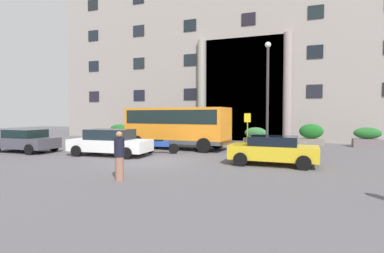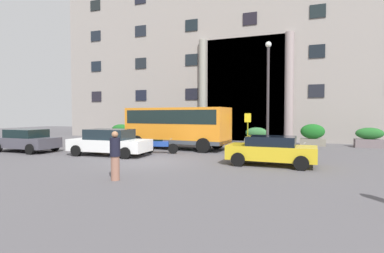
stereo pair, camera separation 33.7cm
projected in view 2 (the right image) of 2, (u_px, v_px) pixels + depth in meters
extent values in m
cube|color=#555256|center=(151.00, 163.00, 14.38)|extent=(80.00, 64.00, 0.12)
cube|color=gray|center=(231.00, 44.00, 30.39)|extent=(33.45, 9.00, 19.14)
cube|color=black|center=(244.00, 89.00, 25.66)|extent=(6.73, 0.12, 9.04)
cylinder|color=gray|center=(203.00, 90.00, 26.66)|extent=(0.71, 0.71, 9.04)
cylinder|color=gray|center=(289.00, 88.00, 24.08)|extent=(0.71, 0.71, 9.04)
cube|color=black|center=(97.00, 97.00, 30.99)|extent=(1.20, 0.08, 1.05)
cube|color=black|center=(141.00, 95.00, 29.14)|extent=(1.20, 0.08, 1.05)
cube|color=black|center=(191.00, 94.00, 27.28)|extent=(1.20, 0.08, 1.05)
cube|color=black|center=(316.00, 91.00, 23.57)|extent=(1.20, 0.08, 1.05)
cube|color=black|center=(96.00, 66.00, 30.86)|extent=(1.20, 0.08, 1.05)
cube|color=black|center=(141.00, 63.00, 29.01)|extent=(1.20, 0.08, 1.05)
cube|color=black|center=(191.00, 60.00, 27.15)|extent=(1.20, 0.08, 1.05)
cube|color=black|center=(317.00, 51.00, 23.44)|extent=(1.20, 0.08, 1.05)
cube|color=black|center=(96.00, 36.00, 30.73)|extent=(1.20, 0.08, 1.05)
cube|color=black|center=(141.00, 31.00, 28.87)|extent=(1.20, 0.08, 1.05)
cube|color=black|center=(191.00, 25.00, 27.02)|extent=(1.20, 0.08, 1.05)
cube|color=black|center=(250.00, 19.00, 25.17)|extent=(1.20, 0.08, 1.05)
cube|color=black|center=(318.00, 11.00, 23.31)|extent=(1.20, 0.08, 1.05)
cube|color=black|center=(95.00, 5.00, 30.60)|extent=(1.20, 0.08, 1.05)
cube|color=orange|center=(177.00, 125.00, 19.79)|extent=(7.12, 2.96, 2.32)
cube|color=black|center=(177.00, 117.00, 19.77)|extent=(6.71, 2.95, 0.89)
cube|color=black|center=(225.00, 120.00, 18.32)|extent=(0.24, 1.97, 1.11)
cube|color=#41474F|center=(177.00, 140.00, 19.84)|extent=(7.12, 3.00, 0.24)
cylinder|color=black|center=(217.00, 142.00, 19.85)|extent=(0.92, 0.36, 0.90)
cylinder|color=black|center=(203.00, 145.00, 17.74)|extent=(0.92, 0.36, 0.90)
cylinder|color=black|center=(156.00, 139.00, 21.94)|extent=(0.92, 0.36, 0.90)
cylinder|color=black|center=(137.00, 142.00, 19.83)|extent=(0.92, 0.36, 0.90)
cylinder|color=#949618|center=(248.00, 131.00, 20.08)|extent=(0.08, 0.08, 2.34)
cube|color=yellow|center=(248.00, 118.00, 20.02)|extent=(0.44, 0.03, 0.60)
cube|color=gray|center=(312.00, 142.00, 21.77)|extent=(1.77, 0.86, 0.51)
ellipsoid|color=#1A601E|center=(313.00, 131.00, 21.74)|extent=(1.70, 0.78, 1.10)
cube|color=gray|center=(256.00, 141.00, 23.03)|extent=(1.77, 0.78, 0.46)
ellipsoid|color=#336E39|center=(256.00, 133.00, 23.00)|extent=(1.70, 0.70, 0.84)
cube|color=#646B56|center=(121.00, 136.00, 27.12)|extent=(2.01, 0.89, 0.58)
ellipsoid|color=#1D6020|center=(121.00, 129.00, 27.09)|extent=(1.93, 0.80, 0.84)
cube|color=gray|center=(190.00, 139.00, 24.60)|extent=(2.20, 0.98, 0.51)
ellipsoid|color=#285D32|center=(190.00, 130.00, 24.57)|extent=(2.11, 0.88, 0.99)
cube|color=slate|center=(369.00, 143.00, 20.53)|extent=(1.86, 0.81, 0.59)
ellipsoid|color=#215F25|center=(370.00, 133.00, 20.50)|extent=(1.78, 0.73, 0.81)
cube|color=#46444E|center=(27.00, 142.00, 18.29)|extent=(4.05, 1.86, 0.63)
cube|color=black|center=(26.00, 133.00, 18.26)|extent=(2.20, 1.61, 0.50)
cylinder|color=black|center=(55.00, 146.00, 18.63)|extent=(0.62, 0.21, 0.62)
cylinder|color=black|center=(30.00, 149.00, 16.97)|extent=(0.62, 0.21, 0.62)
cylinder|color=black|center=(24.00, 145.00, 19.62)|extent=(0.62, 0.21, 0.62)
cube|color=gold|center=(271.00, 152.00, 13.42)|extent=(3.96, 1.85, 0.64)
cube|color=black|center=(271.00, 141.00, 13.40)|extent=(2.16, 1.59, 0.42)
cylinder|color=black|center=(302.00, 157.00, 13.73)|extent=(0.63, 0.22, 0.62)
cylinder|color=black|center=(301.00, 163.00, 12.13)|extent=(0.63, 0.22, 0.62)
cylinder|color=black|center=(246.00, 155.00, 14.73)|extent=(0.63, 0.22, 0.62)
cylinder|color=black|center=(238.00, 159.00, 13.13)|extent=(0.63, 0.22, 0.62)
cube|color=silver|center=(110.00, 145.00, 16.62)|extent=(4.63, 1.91, 0.65)
cube|color=black|center=(109.00, 134.00, 16.59)|extent=(2.52, 1.63, 0.57)
cylinder|color=black|center=(142.00, 149.00, 16.97)|extent=(0.63, 0.22, 0.62)
cylinder|color=black|center=(125.00, 153.00, 15.30)|extent=(0.63, 0.22, 0.62)
cylinder|color=black|center=(96.00, 147.00, 17.96)|extent=(0.63, 0.22, 0.62)
cylinder|color=black|center=(76.00, 151.00, 16.29)|extent=(0.63, 0.22, 0.62)
cylinder|color=black|center=(173.00, 149.00, 17.35)|extent=(0.61, 0.23, 0.60)
cylinder|color=black|center=(149.00, 148.00, 17.55)|extent=(0.61, 0.25, 0.60)
cube|color=#20429C|center=(161.00, 144.00, 17.44)|extent=(0.97, 0.44, 0.32)
cube|color=black|center=(158.00, 141.00, 17.46)|extent=(0.55, 0.31, 0.12)
cylinder|color=#A5A5A8|center=(171.00, 139.00, 17.34)|extent=(0.15, 0.54, 0.03)
cylinder|color=black|center=(307.00, 155.00, 14.81)|extent=(0.61, 0.20, 0.60)
cylinder|color=black|center=(280.00, 153.00, 15.47)|extent=(0.61, 0.22, 0.60)
cube|color=gold|center=(293.00, 148.00, 15.13)|extent=(0.89, 0.38, 0.32)
cube|color=black|center=(289.00, 145.00, 15.21)|extent=(0.55, 0.28, 0.12)
cylinder|color=#A5A5A8|center=(305.00, 143.00, 14.84)|extent=(0.12, 0.55, 0.03)
cylinder|color=#926351|center=(115.00, 168.00, 10.36)|extent=(0.30, 0.30, 0.85)
cylinder|color=black|center=(115.00, 147.00, 10.33)|extent=(0.36, 0.36, 0.66)
sphere|color=#A06D4C|center=(115.00, 134.00, 10.31)|extent=(0.23, 0.23, 0.23)
cylinder|color=#363133|center=(268.00, 98.00, 19.88)|extent=(0.18, 0.18, 6.84)
sphere|color=white|center=(268.00, 45.00, 19.73)|extent=(0.40, 0.40, 0.40)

